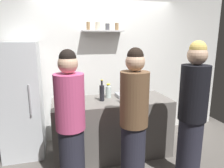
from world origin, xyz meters
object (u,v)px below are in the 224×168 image
object	(u,v)px
baking_pan	(127,95)
wine_bottle_dark_glass	(102,93)
utensil_holder	(142,97)
person_pink_top	(71,125)
wine_bottle_green_glass	(125,96)
person_brown_jacket	(134,121)
wine_bottle_amber_glass	(138,96)
water_bottle_plastic	(108,92)
refrigerator	(21,101)
person_blonde	(192,115)

from	to	relation	value
baking_pan	wine_bottle_dark_glass	bearing A→B (deg)	-163.05
utensil_holder	person_pink_top	distance (m)	1.23
wine_bottle_green_glass	person_brown_jacket	size ratio (longest dim) A/B	0.18
utensil_holder	person_brown_jacket	distance (m)	0.74
wine_bottle_amber_glass	baking_pan	bearing A→B (deg)	95.44
baking_pan	person_brown_jacket	bearing A→B (deg)	-103.54
water_bottle_plastic	person_brown_jacket	bearing A→B (deg)	-84.29
baking_pan	person_brown_jacket	world-z (taller)	person_brown_jacket
refrigerator	person_brown_jacket	xyz separation A→B (m)	(1.42, -1.13, -0.03)
refrigerator	wine_bottle_amber_glass	bearing A→B (deg)	-20.61
utensil_holder	person_blonde	xyz separation A→B (m)	(0.36, -0.73, -0.06)
wine_bottle_amber_glass	person_blonde	world-z (taller)	person_blonde
person_brown_jacket	person_blonde	world-z (taller)	person_blonde
person_brown_jacket	refrigerator	bearing A→B (deg)	-94.72
utensil_holder	wine_bottle_dark_glass	world-z (taller)	wine_bottle_dark_glass
wine_bottle_dark_glass	person_blonde	world-z (taller)	person_blonde
wine_bottle_dark_glass	wine_bottle_amber_glass	distance (m)	0.55
wine_bottle_green_glass	person_pink_top	world-z (taller)	person_pink_top
refrigerator	utensil_holder	bearing A→B (deg)	-15.64
refrigerator	wine_bottle_amber_glass	size ratio (longest dim) A/B	5.59
wine_bottle_dark_glass	person_pink_top	size ratio (longest dim) A/B	0.19
wine_bottle_dark_glass	person_blonde	distance (m)	1.29
person_pink_top	water_bottle_plastic	bearing A→B (deg)	163.58
wine_bottle_green_glass	person_blonde	bearing A→B (deg)	-44.82
refrigerator	person_brown_jacket	distance (m)	1.81
person_blonde	water_bottle_plastic	bearing A→B (deg)	-92.47
wine_bottle_green_glass	water_bottle_plastic	xyz separation A→B (m)	(-0.17, 0.36, -0.02)
refrigerator	person_blonde	xyz separation A→B (m)	(2.14, -1.23, 0.02)
utensil_holder	wine_bottle_dark_glass	size ratio (longest dim) A/B	0.66
wine_bottle_amber_glass	person_brown_jacket	size ratio (longest dim) A/B	0.18
utensil_holder	water_bottle_plastic	distance (m)	0.53
person_brown_jacket	person_blonde	xyz separation A→B (m)	(0.72, -0.10, 0.04)
water_bottle_plastic	person_brown_jacket	xyz separation A→B (m)	(0.09, -0.90, -0.14)
wine_bottle_dark_glass	wine_bottle_amber_glass	xyz separation A→B (m)	(0.48, -0.27, -0.01)
refrigerator	wine_bottle_amber_glass	distance (m)	1.79
person_blonde	baking_pan	bearing A→B (deg)	-104.81
refrigerator	utensil_holder	size ratio (longest dim) A/B	8.26
wine_bottle_amber_glass	water_bottle_plastic	distance (m)	0.53
wine_bottle_amber_glass	person_brown_jacket	xyz separation A→B (m)	(-0.26, -0.50, -0.16)
wine_bottle_green_glass	person_pink_top	size ratio (longest dim) A/B	0.18
utensil_holder	wine_bottle_amber_glass	distance (m)	0.18
baking_pan	refrigerator	bearing A→B (deg)	172.15
baking_pan	utensil_holder	bearing A→B (deg)	-61.48
wine_bottle_green_glass	wine_bottle_amber_glass	size ratio (longest dim) A/B	0.97
wine_bottle_dark_glass	refrigerator	bearing A→B (deg)	163.22
wine_bottle_green_glass	water_bottle_plastic	distance (m)	0.40
water_bottle_plastic	wine_bottle_amber_glass	bearing A→B (deg)	-49.27
person_brown_jacket	person_blonde	bearing A→B (deg)	116.02
utensil_holder	wine_bottle_amber_glass	world-z (taller)	wine_bottle_amber_glass
refrigerator	baking_pan	distance (m)	1.65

